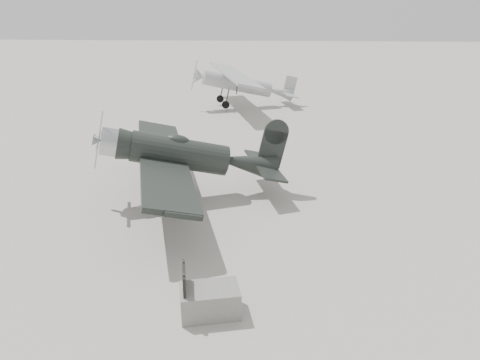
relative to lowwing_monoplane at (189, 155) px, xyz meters
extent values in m
plane|color=gray|center=(3.70, -5.59, -1.82)|extent=(160.00, 160.00, 0.00)
cylinder|color=black|center=(-0.34, -0.09, 0.06)|extent=(4.05, 2.18, 1.23)
cone|color=black|center=(2.46, 0.65, 0.11)|extent=(2.50, 1.69, 1.14)
cylinder|color=#AAACAE|center=(-2.92, -0.78, 0.06)|extent=(1.04, 1.25, 1.09)
cone|color=#AAACAE|center=(-3.43, -0.91, 0.06)|extent=(0.42, 0.55, 0.49)
cube|color=#AAACAE|center=(-3.37, -0.90, 0.06)|extent=(0.09, 0.17, 2.28)
ellipsoid|color=black|center=(-0.51, -0.13, 0.61)|extent=(1.09, 0.82, 0.40)
cube|color=black|center=(-0.93, -0.25, -0.24)|extent=(4.49, 10.65, 0.19)
cube|color=black|center=(3.14, 0.84, 0.15)|extent=(1.88, 3.81, 0.09)
cube|color=black|center=(3.27, 0.87, 0.90)|extent=(1.04, 0.36, 1.58)
cylinder|color=black|center=(-0.97, -1.48, -1.45)|extent=(0.61, 0.29, 0.60)
cylinder|color=black|center=(-1.57, 0.81, -1.45)|extent=(0.61, 0.29, 0.60)
cylinder|color=#333333|center=(-0.97, -1.48, -0.86)|extent=(0.12, 0.12, 1.23)
cylinder|color=#333333|center=(-1.57, 0.81, -0.86)|extent=(0.12, 0.12, 1.23)
cylinder|color=black|center=(3.35, 0.89, -0.27)|extent=(0.20, 0.12, 0.19)
cylinder|color=#999B9E|center=(0.98, 16.95, -0.04)|extent=(5.24, 2.45, 1.09)
cone|color=#999B9E|center=(4.31, 17.89, -0.04)|extent=(1.98, 1.44, 0.99)
cone|color=#999B9E|center=(-1.77, 16.16, -0.04)|extent=(0.85, 1.15, 1.03)
cube|color=#999B9E|center=(-2.16, 16.06, -0.04)|extent=(0.09, 0.15, 2.17)
cube|color=#999B9E|center=(0.60, 16.84, 0.57)|extent=(4.78, 10.97, 0.18)
cube|color=#999B9E|center=(4.78, 18.03, 0.01)|extent=(1.77, 3.48, 0.08)
cube|color=#999B9E|center=(4.88, 18.05, 0.65)|extent=(0.88, 0.32, 1.28)
cylinder|color=black|center=(0.52, 15.69, -1.54)|extent=(0.57, 0.28, 0.55)
cylinder|color=black|center=(-0.08, 17.78, -1.54)|extent=(0.57, 0.28, 0.55)
cylinder|color=#333333|center=(0.52, 15.69, -0.98)|extent=(0.11, 0.11, 1.19)
cylinder|color=#333333|center=(-0.08, 17.78, -0.98)|extent=(0.11, 0.11, 1.19)
cylinder|color=black|center=(4.97, 18.08, -0.34)|extent=(0.19, 0.12, 0.18)
cube|color=slate|center=(1.69, -7.59, -1.43)|extent=(1.70, 1.26, 0.76)
cylinder|color=#333333|center=(1.10, -7.90, -1.13)|extent=(0.07, 0.07, 1.37)
cylinder|color=#333333|center=(0.99, -7.28, -1.13)|extent=(0.07, 0.07, 1.37)
cube|color=black|center=(1.04, -7.59, -0.97)|extent=(0.22, 0.95, 0.95)
cube|color=beige|center=(1.01, -7.60, -0.92)|extent=(0.13, 0.73, 0.19)
camera|label=1|loc=(3.01, -17.70, 5.94)|focal=35.00mm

